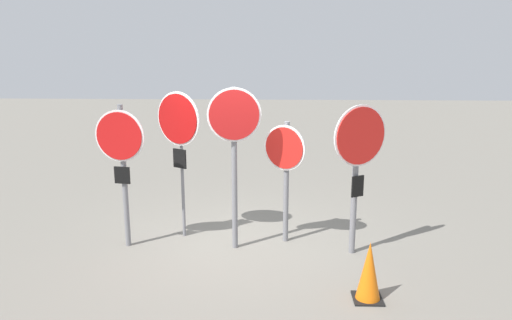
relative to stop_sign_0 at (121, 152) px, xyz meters
name	(u,v)px	position (x,y,z in m)	size (l,w,h in m)	color
ground_plane	(236,244)	(1.70, 0.15, -1.51)	(40.00, 40.00, 0.00)	gray
stop_sign_0	(121,152)	(0.00, 0.00, 0.00)	(0.77, 0.19, 2.22)	slate
stop_sign_1	(179,129)	(0.79, 0.44, 0.29)	(0.73, 0.46, 2.37)	slate
stop_sign_2	(234,137)	(1.70, -0.01, 0.25)	(0.79, 0.18, 2.48)	slate
stop_sign_3	(285,161)	(2.45, 0.29, -0.19)	(0.62, 0.38, 1.93)	slate
stop_sign_4	(359,153)	(3.50, -0.14, 0.04)	(0.79, 0.45, 2.26)	slate
traffic_cone_0	(369,271)	(3.46, -1.51, -1.14)	(0.36, 0.36, 0.76)	black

